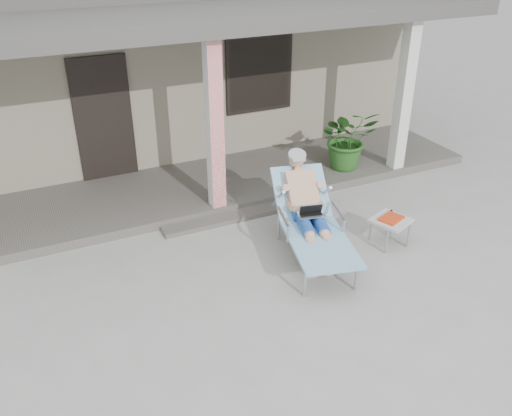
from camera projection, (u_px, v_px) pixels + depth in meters
ground at (279, 285)px, 7.00m from camera, size 60.00×60.00×0.00m
house at (139, 53)px, 11.39m from camera, size 10.40×5.40×3.30m
porch_deck at (200, 187)px, 9.36m from camera, size 10.00×2.00×0.15m
porch_overhang at (192, 25)px, 8.03m from camera, size 10.00×2.30×2.85m
porch_step at (225, 219)px, 8.46m from camera, size 2.00×0.30×0.07m
lounger at (310, 199)px, 7.33m from camera, size 1.22×2.13×1.34m
side_table at (391, 222)px, 7.72m from camera, size 0.62×0.62×0.43m
potted_palm at (348, 138)px, 9.68m from camera, size 1.19×1.09×1.12m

